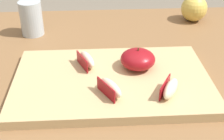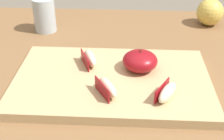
{
  "view_description": "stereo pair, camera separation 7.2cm",
  "coord_description": "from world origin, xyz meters",
  "views": [
    {
      "loc": [
        -0.06,
        -0.67,
        1.16
      ],
      "look_at": [
        -0.02,
        -0.06,
        0.79
      ],
      "focal_mm": 50.12,
      "sensor_mm": 36.0,
      "label": 1
    },
    {
      "loc": [
        0.02,
        -0.67,
        1.16
      ],
      "look_at": [
        -0.02,
        -0.06,
        0.79
      ],
      "focal_mm": 50.12,
      "sensor_mm": 36.0,
      "label": 2
    }
  ],
  "objects": [
    {
      "name": "whole_apple_golden",
      "position": [
        0.28,
        0.32,
        0.79
      ],
      "size": [
        0.09,
        0.09,
        0.09
      ],
      "color": "#DBBC51",
      "rests_on": "dining_table"
    },
    {
      "name": "apple_half_skin_up",
      "position": [
        0.05,
        -0.02,
        0.79
      ],
      "size": [
        0.08,
        0.08,
        0.05
      ],
      "color": "maroon",
      "rests_on": "cutting_board"
    },
    {
      "name": "apple_wedge_back",
      "position": [
        -0.08,
        -0.0,
        0.78
      ],
      "size": [
        0.05,
        0.07,
        0.03
      ],
      "color": "beige",
      "rests_on": "cutting_board"
    },
    {
      "name": "apple_wedge_middle",
      "position": [
        0.1,
        -0.13,
        0.78
      ],
      "size": [
        0.06,
        0.07,
        0.03
      ],
      "color": "beige",
      "rests_on": "cutting_board"
    },
    {
      "name": "drinking_glass_water",
      "position": [
        -0.25,
        0.24,
        0.8
      ],
      "size": [
        0.07,
        0.07,
        0.1
      ],
      "color": "silver",
      "rests_on": "dining_table"
    },
    {
      "name": "apple_wedge_right",
      "position": [
        -0.03,
        -0.12,
        0.78
      ],
      "size": [
        0.06,
        0.07,
        0.03
      ],
      "color": "beige",
      "rests_on": "cutting_board"
    },
    {
      "name": "dining_table",
      "position": [
        0.0,
        0.0,
        0.64
      ],
      "size": [
        1.32,
        0.87,
        0.74
      ],
      "color": "brown",
      "rests_on": "ground_plane"
    },
    {
      "name": "cutting_board",
      "position": [
        -0.02,
        -0.06,
        0.75
      ],
      "size": [
        0.46,
        0.29,
        0.02
      ],
      "color": "tan",
      "rests_on": "dining_table"
    }
  ]
}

